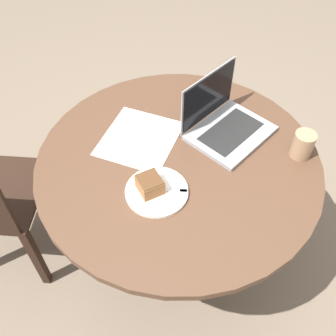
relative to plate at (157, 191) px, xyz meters
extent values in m
plane|color=#6B5B4C|center=(-0.17, 0.06, -0.75)|extent=(12.00, 12.00, 0.00)
cylinder|color=#4C3323|center=(-0.17, 0.06, -0.74)|extent=(0.45, 0.45, 0.02)
cylinder|color=#4C3323|center=(-0.17, 0.06, -0.38)|extent=(0.14, 0.14, 0.70)
cylinder|color=#4C3323|center=(-0.17, 0.06, -0.02)|extent=(1.08, 1.08, 0.03)
cube|color=black|center=(-0.35, -0.56, -0.53)|extent=(0.04, 0.04, 0.44)
cube|color=black|center=(0.03, -0.56, -0.53)|extent=(0.04, 0.04, 0.44)
cube|color=white|center=(-0.26, -0.10, 0.00)|extent=(0.36, 0.35, 0.00)
cylinder|color=silver|center=(0.00, 0.00, 0.00)|extent=(0.22, 0.22, 0.01)
cube|color=brown|center=(0.00, -0.02, 0.03)|extent=(0.11, 0.11, 0.06)
cube|color=#4D311C|center=(0.00, -0.02, 0.06)|extent=(0.11, 0.11, 0.00)
cube|color=silver|center=(0.00, 0.02, 0.01)|extent=(0.02, 0.17, 0.00)
cube|color=silver|center=(0.00, 0.09, 0.01)|extent=(0.03, 0.03, 0.00)
cylinder|color=#997556|center=(-0.23, 0.52, 0.05)|extent=(0.08, 0.08, 0.11)
cube|color=gray|center=(-0.32, 0.26, 0.00)|extent=(0.40, 0.39, 0.02)
cube|color=black|center=(-0.32, 0.26, 0.01)|extent=(0.29, 0.27, 0.00)
cube|color=gray|center=(-0.40, 0.16, 0.12)|extent=(0.25, 0.20, 0.21)
cube|color=black|center=(-0.39, 0.16, 0.12)|extent=(0.23, 0.18, 0.20)
camera|label=1|loc=(0.83, 0.12, 1.10)|focal=42.00mm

